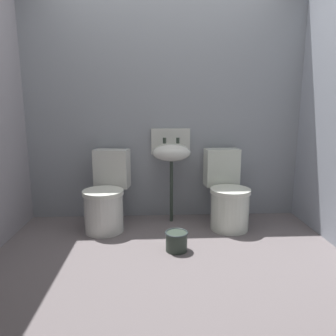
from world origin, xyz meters
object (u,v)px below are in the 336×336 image
(toilet_left, at_px, (106,198))
(toilet_right, at_px, (227,196))
(sink, at_px, (171,152))
(bucket, at_px, (177,241))

(toilet_left, height_order, toilet_right, same)
(sink, height_order, bucket, sink)
(toilet_right, relative_size, bucket, 3.88)
(toilet_right, xyz_separation_m, sink, (-0.57, 0.19, 0.43))
(toilet_left, distance_m, bucket, 0.90)
(sink, bearing_deg, toilet_left, -164.28)
(sink, xyz_separation_m, bucket, (0.00, -0.74, -0.66))
(toilet_left, bearing_deg, bucket, 151.44)
(toilet_left, xyz_separation_m, bucket, (0.67, -0.55, -0.23))
(toilet_left, height_order, sink, sink)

